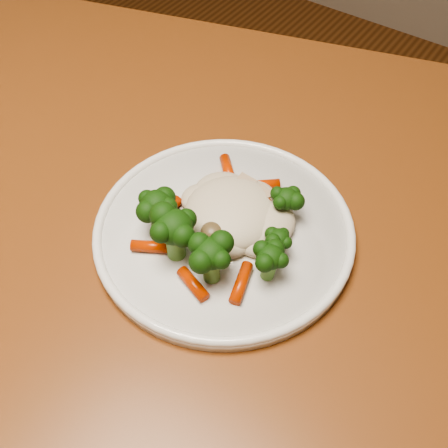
% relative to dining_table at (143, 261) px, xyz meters
% --- Properties ---
extents(dining_table, '(1.35, 1.09, 0.75)m').
position_rel_dining_table_xyz_m(dining_table, '(0.00, 0.00, 0.00)').
color(dining_table, brown).
rests_on(dining_table, ground).
extents(plate, '(0.27, 0.27, 0.01)m').
position_rel_dining_table_xyz_m(plate, '(0.11, 0.02, 0.11)').
color(plate, white).
rests_on(plate, dining_table).
extents(meal, '(0.17, 0.18, 0.05)m').
position_rel_dining_table_xyz_m(meal, '(0.11, 0.01, 0.14)').
color(meal, beige).
rests_on(meal, plate).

